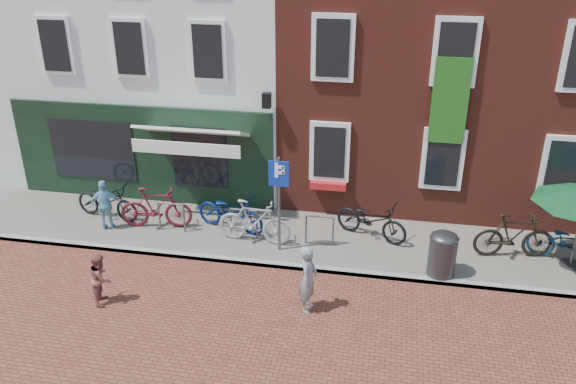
% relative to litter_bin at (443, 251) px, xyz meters
% --- Properties ---
extents(ground, '(80.00, 80.00, 0.00)m').
position_rel_litter_bin_xyz_m(ground, '(-3.51, -0.33, -0.71)').
color(ground, brown).
extents(sidewalk, '(24.00, 3.00, 0.10)m').
position_rel_litter_bin_xyz_m(sidewalk, '(-2.51, 1.17, -0.66)').
color(sidewalk, slate).
rests_on(sidewalk, ground).
extents(building_stucco, '(8.00, 8.00, 9.00)m').
position_rel_litter_bin_xyz_m(building_stucco, '(-8.51, 6.67, 3.79)').
color(building_stucco, silver).
rests_on(building_stucco, ground).
extents(building_brick_mid, '(6.00, 8.00, 10.00)m').
position_rel_litter_bin_xyz_m(building_brick_mid, '(-1.51, 6.67, 4.29)').
color(building_brick_mid, maroon).
rests_on(building_brick_mid, ground).
extents(litter_bin, '(0.65, 0.65, 1.19)m').
position_rel_litter_bin_xyz_m(litter_bin, '(0.00, 0.00, 0.00)').
color(litter_bin, '#353437').
rests_on(litter_bin, sidewalk).
extents(parking_sign, '(0.50, 0.08, 2.52)m').
position_rel_litter_bin_xyz_m(parking_sign, '(-3.97, 0.40, 1.08)').
color(parking_sign, '#4C4C4F').
rests_on(parking_sign, sidewalk).
extents(woman, '(0.43, 0.60, 1.55)m').
position_rel_litter_bin_xyz_m(woman, '(-2.89, -1.81, 0.06)').
color(woman, gray).
rests_on(woman, ground).
extents(boy, '(0.58, 0.67, 1.19)m').
position_rel_litter_bin_xyz_m(boy, '(-7.38, -2.37, -0.12)').
color(boy, brown).
rests_on(boy, ground).
extents(cafe_person, '(0.89, 0.63, 1.41)m').
position_rel_litter_bin_xyz_m(cafe_person, '(-8.78, 0.67, 0.09)').
color(cafe_person, '#72ADC8').
rests_on(cafe_person, sidewalk).
extents(bicycle_0, '(2.10, 1.09, 1.05)m').
position_rel_litter_bin_xyz_m(bicycle_0, '(-9.05, 1.25, -0.09)').
color(bicycle_0, black).
rests_on(bicycle_0, sidewalk).
extents(bicycle_1, '(2.01, 0.86, 1.17)m').
position_rel_litter_bin_xyz_m(bicycle_1, '(-7.48, 0.99, -0.03)').
color(bicycle_1, maroon).
rests_on(bicycle_1, sidewalk).
extents(bicycle_2, '(2.12, 1.23, 1.05)m').
position_rel_litter_bin_xyz_m(bicycle_2, '(-5.48, 1.24, -0.09)').
color(bicycle_2, '#051951').
rests_on(bicycle_2, sidewalk).
extents(bicycle_3, '(1.98, 0.70, 1.17)m').
position_rel_litter_bin_xyz_m(bicycle_3, '(-4.69, 0.69, -0.03)').
color(bicycle_3, '#969698').
rests_on(bicycle_3, sidewalk).
extents(bicycle_4, '(2.12, 1.43, 1.05)m').
position_rel_litter_bin_xyz_m(bicycle_4, '(-1.73, 1.49, -0.09)').
color(bicycle_4, black).
rests_on(bicycle_4, sidewalk).
extents(bicycle_5, '(2.01, 0.84, 1.17)m').
position_rel_litter_bin_xyz_m(bicycle_5, '(1.76, 1.16, -0.03)').
color(bicycle_5, black).
rests_on(bicycle_5, sidewalk).
extents(bicycle_6, '(2.12, 1.31, 1.05)m').
position_rel_litter_bin_xyz_m(bicycle_6, '(3.09, 1.15, -0.09)').
color(bicycle_6, navy).
rests_on(bicycle_6, sidewalk).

